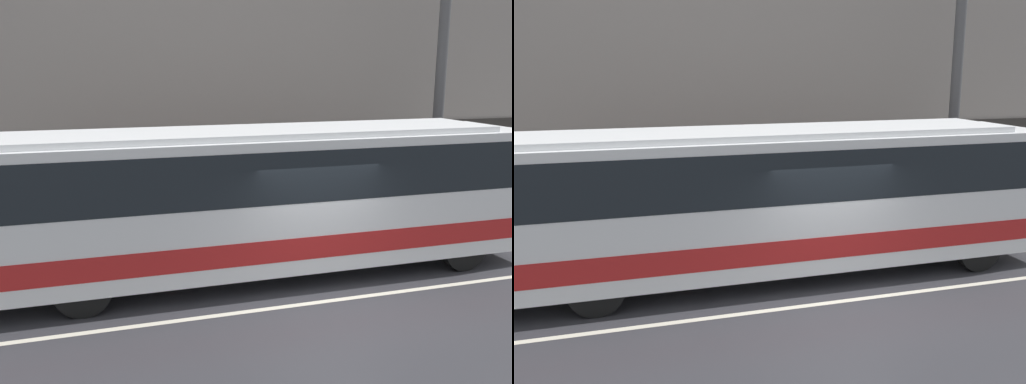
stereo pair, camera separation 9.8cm
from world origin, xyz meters
The scene contains 7 objects.
ground_plane centered at (0.00, 0.00, 0.00)m, with size 60.00×60.00×0.00m, color #333338.
sidewalk centered at (0.00, 5.50, 0.07)m, with size 60.00×3.01×0.15m.
building_facade centered at (0.00, 7.15, 5.04)m, with size 60.00×0.35×10.46m.
lane_stripe centered at (0.00, 0.00, 0.00)m, with size 54.00×0.14×0.01m.
transit_bus centered at (-0.86, 1.80, 1.76)m, with size 11.97×2.50×3.12m.
utility_pole_near centered at (5.51, 4.82, 4.33)m, with size 0.30×0.30×8.36m.
pedestrian_waiting centered at (-2.30, 4.97, 0.91)m, with size 0.36×0.36×1.65m.
Camera 2 is at (-4.24, -9.28, 4.38)m, focal length 40.00 mm.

